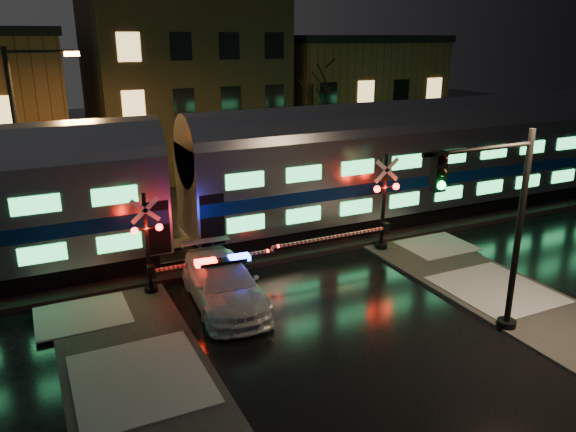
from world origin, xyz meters
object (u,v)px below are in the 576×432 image
object	(u,v)px
traffic_light	(495,234)
streetlight	(26,138)
crossing_signal_right	(377,213)
crossing_signal_left	(159,253)
police_car	(224,283)

from	to	relation	value
traffic_light	streetlight	world-z (taller)	streetlight
crossing_signal_right	traffic_light	world-z (taller)	traffic_light
crossing_signal_left	traffic_light	bearing A→B (deg)	-41.74
police_car	streetlight	xyz separation A→B (m)	(-5.55, 8.50, 4.18)
police_car	crossing_signal_right	distance (m)	7.89
police_car	crossing_signal_left	bearing A→B (deg)	139.22
crossing_signal_right	streetlight	bearing A→B (deg)	153.07
crossing_signal_right	crossing_signal_left	world-z (taller)	crossing_signal_right
crossing_signal_left	traffic_light	distance (m)	11.41
crossing_signal_right	streetlight	world-z (taller)	streetlight
crossing_signal_left	crossing_signal_right	bearing A→B (deg)	0.06
crossing_signal_left	streetlight	size ratio (longest dim) A/B	0.63
streetlight	crossing_signal_left	bearing A→B (deg)	-60.75
police_car	crossing_signal_left	size ratio (longest dim) A/B	1.04
crossing_signal_right	traffic_light	xyz separation A→B (m)	(-1.02, -7.50, 1.68)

